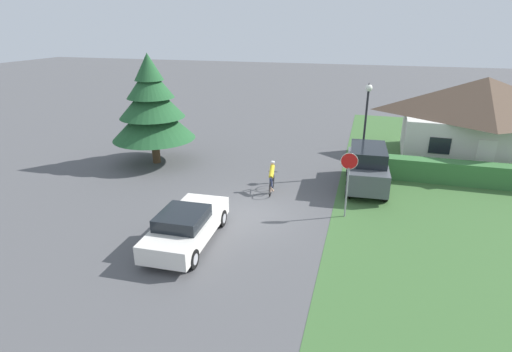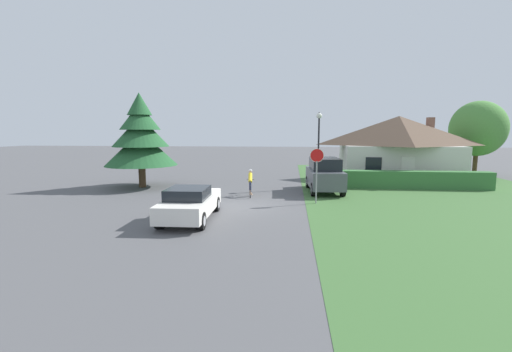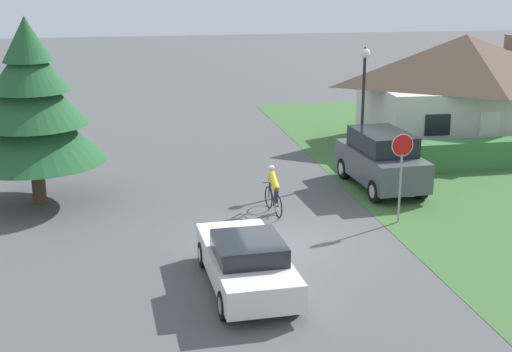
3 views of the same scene
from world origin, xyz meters
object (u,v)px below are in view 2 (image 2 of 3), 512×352
Objects in this scene: parked_suv_right at (324,175)px; street_lamp at (319,135)px; cottage_house at (398,147)px; stop_sign at (317,165)px; cyclist at (250,184)px; deciduous_tree_right at (478,129)px; sedan_left_lane at (190,203)px; conifer_tall_near at (141,138)px.

street_lamp is (-0.30, 1.38, 2.43)m from parked_suv_right.
cottage_house is 2.01× the size of parked_suv_right.
stop_sign is (-6.95, -9.92, -0.54)m from cottage_house.
cottage_house is at bearing -47.52° from parked_suv_right.
cyclist is 0.35× the size of street_lamp.
deciduous_tree_right is (13.59, 7.50, 0.48)m from street_lamp.
stop_sign is at bearing -121.30° from cyclist.
cyclist is at bearing -141.37° from street_lamp.
cottage_house reaches higher than sedan_left_lane.
cottage_house is 1.46× the size of conifer_tall_near.
sedan_left_lane is at bearing -130.02° from cottage_house.
deciduous_tree_right reaches higher than cyclist.
street_lamp is at bearing 3.95° from conifer_tall_near.
cottage_house reaches higher than stop_sign.
sedan_left_lane is 1.01× the size of parked_suv_right.
parked_suv_right is 12.31m from conifer_tall_near.
parked_suv_right is 2.81m from street_lamp.
street_lamp is at bearing -57.35° from cyclist.
stop_sign is 18.93m from deciduous_tree_right.
conifer_tall_near is at bearing 84.40° from parked_suv_right.
parked_suv_right is 0.72× the size of conifer_tall_near.
cyclist is at bearing -26.80° from stop_sign.
conifer_tall_near is (-12.08, 0.57, 2.27)m from parked_suv_right.
street_lamp is at bearing -36.10° from sedan_left_lane.
conifer_tall_near reaches higher than street_lamp.
stop_sign is 0.46× the size of conifer_tall_near.
stop_sign is at bearing -122.78° from cottage_house.
stop_sign is at bearing -20.41° from conifer_tall_near.
deciduous_tree_right is at bearing 18.14° from conifer_tall_near.
street_lamp reaches higher than cottage_house.
conifer_tall_near is (-5.75, 8.08, 2.64)m from sedan_left_lane.
conifer_tall_near is (-18.27, -5.70, 0.78)m from cottage_house.
cottage_house is 5.25× the size of cyclist.
cyclist is at bearing -140.12° from cottage_house.
conifer_tall_near is at bearing -160.43° from cottage_house.
sedan_left_lane is 9.84m from parked_suv_right.
stop_sign is (-0.76, -3.64, 0.95)m from parked_suv_right.
sedan_left_lane is 5.92m from cyclist.
deciduous_tree_right is (14.06, 12.53, 1.96)m from stop_sign.
parked_suv_right is 3.84m from stop_sign.
deciduous_tree_right is (19.63, 16.39, 3.28)m from sedan_left_lane.
conifer_tall_near is at bearing 66.07° from cyclist.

